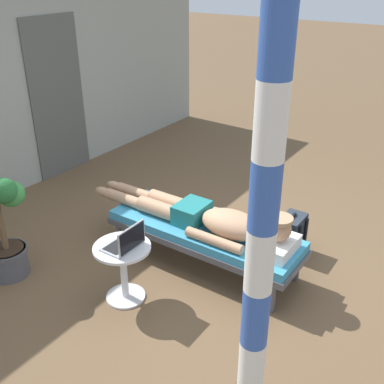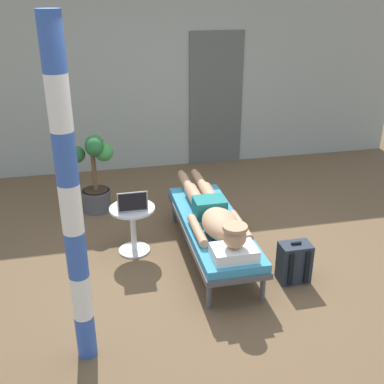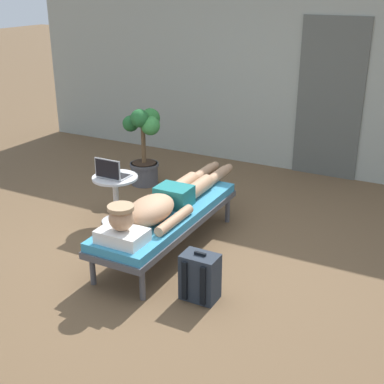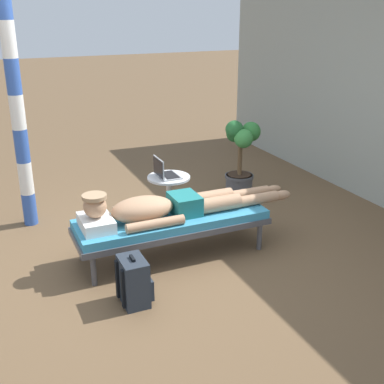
{
  "view_description": "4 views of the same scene",
  "coord_description": "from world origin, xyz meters",
  "views": [
    {
      "loc": [
        -3.11,
        -1.82,
        2.62
      ],
      "look_at": [
        0.07,
        0.36,
        0.69
      ],
      "focal_mm": 43.24,
      "sensor_mm": 36.0,
      "label": 1
    },
    {
      "loc": [
        -1.17,
        -3.99,
        2.68
      ],
      "look_at": [
        -0.19,
        0.36,
        0.68
      ],
      "focal_mm": 43.92,
      "sensor_mm": 36.0,
      "label": 2
    },
    {
      "loc": [
        2.32,
        -3.74,
        2.46
      ],
      "look_at": [
        0.16,
        0.35,
        0.57
      ],
      "focal_mm": 49.23,
      "sensor_mm": 36.0,
      "label": 3
    },
    {
      "loc": [
        4.08,
        -1.43,
        2.33
      ],
      "look_at": [
        -0.19,
        0.46,
        0.55
      ],
      "focal_mm": 46.44,
      "sensor_mm": 36.0,
      "label": 4
    }
  ],
  "objects": [
    {
      "name": "ground_plane",
      "position": [
        0.0,
        0.0,
        0.0
      ],
      "size": [
        40.0,
        40.0,
        0.0
      ],
      "primitive_type": "plane",
      "color": "brown"
    },
    {
      "name": "house_wall_back",
      "position": [
        -0.01,
        3.06,
        1.35
      ],
      "size": [
        7.6,
        0.2,
        2.7
      ],
      "primitive_type": "cube",
      "color": "#999E93",
      "rests_on": "ground"
    },
    {
      "name": "house_door_panel",
      "position": [
        0.77,
        2.95,
        1.02
      ],
      "size": [
        0.84,
        0.03,
        2.04
      ],
      "primitive_type": "cube",
      "color": "#545651",
      "rests_on": "ground"
    },
    {
      "name": "lounge_chair",
      "position": [
        -0.01,
        0.17,
        0.35
      ],
      "size": [
        0.61,
        1.89,
        0.42
      ],
      "color": "#4C4C51",
      "rests_on": "ground"
    },
    {
      "name": "person_reclining",
      "position": [
        -0.01,
        0.11,
        0.52
      ],
      "size": [
        0.53,
        2.17,
        0.33
      ],
      "color": "white",
      "rests_on": "lounge_chair"
    },
    {
      "name": "side_table",
      "position": [
        -0.81,
        0.46,
        0.36
      ],
      "size": [
        0.48,
        0.48,
        0.52
      ],
      "color": "silver",
      "rests_on": "ground"
    },
    {
      "name": "laptop",
      "position": [
        -0.81,
        0.4,
        0.58
      ],
      "size": [
        0.31,
        0.24,
        0.23
      ],
      "color": "#A5A8AD",
      "rests_on": "side_table"
    },
    {
      "name": "backpack",
      "position": [
        0.65,
        -0.43,
        0.2
      ],
      "size": [
        0.3,
        0.26,
        0.42
      ],
      "color": "#262D38",
      "rests_on": "ground"
    },
    {
      "name": "potted_plant",
      "position": [
        -1.16,
        1.56,
        0.52
      ],
      "size": [
        0.54,
        0.46,
        1.0
      ],
      "color": "#4C4C51",
      "rests_on": "ground"
    }
  ]
}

